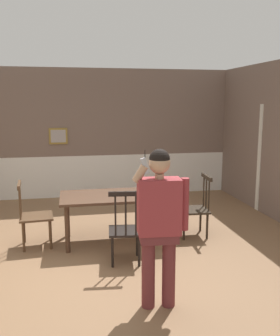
# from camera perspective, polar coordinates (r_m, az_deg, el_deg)

# --- Properties ---
(ground_plane) EXTENTS (8.01, 8.01, 0.00)m
(ground_plane) POSITION_cam_1_polar(r_m,az_deg,el_deg) (5.36, -5.97, -13.57)
(ground_plane) COLOR #846042
(room_back_partition) EXTENTS (6.72, 0.17, 2.88)m
(room_back_partition) POSITION_cam_1_polar(r_m,az_deg,el_deg) (8.59, -8.36, 4.84)
(room_back_partition) COLOR #756056
(room_back_partition) RESTS_ON ground_plane
(dining_table) EXTENTS (1.74, 0.90, 0.74)m
(dining_table) POSITION_cam_1_polar(r_m,az_deg,el_deg) (5.81, -3.44, -4.88)
(dining_table) COLOR #4C3323
(dining_table) RESTS_ON ground_plane
(chair_near_window) EXTENTS (0.50, 0.50, 0.99)m
(chair_near_window) POSITION_cam_1_polar(r_m,az_deg,el_deg) (6.13, 8.40, -5.97)
(chair_near_window) COLOR #2D2319
(chair_near_window) RESTS_ON ground_plane
(chair_by_doorway) EXTENTS (0.48, 0.48, 1.02)m
(chair_by_doorway) POSITION_cam_1_polar(r_m,az_deg,el_deg) (5.07, -2.25, -9.23)
(chair_by_doorway) COLOR black
(chair_by_doorway) RESTS_ON ground_plane
(chair_at_table_head) EXTENTS (0.51, 0.51, 0.98)m
(chair_at_table_head) POSITION_cam_1_polar(r_m,az_deg,el_deg) (5.83, -15.86, -6.91)
(chair_at_table_head) COLOR #513823
(chair_at_table_head) RESTS_ON ground_plane
(person_figure) EXTENTS (0.59, 0.27, 1.68)m
(person_figure) POSITION_cam_1_polar(r_m,az_deg,el_deg) (3.87, 3.01, -7.55)
(person_figure) COLOR brown
(person_figure) RESTS_ON ground_plane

